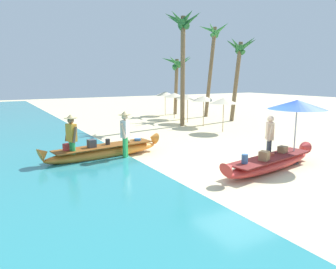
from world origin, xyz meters
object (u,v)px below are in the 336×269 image
(boat_red_foreground, at_px, (271,163))
(palm_tree_leaning_seaward, at_px, (177,68))
(palm_tree_tall_inland, at_px, (213,44))
(palm_tree_far_behind, at_px, (183,34))
(person_vendor_hatted, at_px, (125,132))
(palm_tree_mid_cluster, at_px, (240,53))
(person_vendor_assistant, at_px, (71,136))
(person_tourist_customer, at_px, (269,137))
(patio_umbrella_large, at_px, (297,105))
(boat_orange_midground, at_px, (105,151))

(boat_red_foreground, xyz_separation_m, palm_tree_leaning_seaward, (5.93, 15.37, 3.56))
(palm_tree_tall_inland, xyz_separation_m, palm_tree_far_behind, (-4.73, -3.05, 0.12))
(person_vendor_hatted, height_order, palm_tree_mid_cluster, palm_tree_mid_cluster)
(person_vendor_assistant, relative_size, palm_tree_leaning_seaward, 0.37)
(boat_red_foreground, height_order, palm_tree_far_behind, palm_tree_far_behind)
(boat_red_foreground, bearing_deg, person_vendor_assistant, 144.12)
(boat_red_foreground, height_order, person_vendor_assistant, person_vendor_assistant)
(palm_tree_tall_inland, height_order, palm_tree_far_behind, palm_tree_tall_inland)
(person_tourist_customer, height_order, person_vendor_assistant, person_vendor_assistant)
(patio_umbrella_large, xyz_separation_m, palm_tree_tall_inland, (6.18, 12.58, 3.43))
(boat_orange_midground, distance_m, palm_tree_mid_cluster, 13.72)
(patio_umbrella_large, distance_m, palm_tree_mid_cluster, 11.71)
(person_vendor_hatted, height_order, palm_tree_leaning_seaward, palm_tree_leaning_seaward)
(boat_red_foreground, distance_m, palm_tree_tall_inland, 15.72)
(palm_tree_leaning_seaward, relative_size, palm_tree_far_behind, 0.69)
(palm_tree_mid_cluster, bearing_deg, boat_orange_midground, -154.58)
(patio_umbrella_large, bearing_deg, palm_tree_leaning_seaward, 73.23)
(boat_orange_midground, bearing_deg, boat_red_foreground, -44.88)
(boat_red_foreground, bearing_deg, person_tourist_customer, 49.12)
(palm_tree_tall_inland, bearing_deg, boat_red_foreground, -120.56)
(person_vendor_hatted, bearing_deg, palm_tree_mid_cluster, 28.88)
(person_vendor_assistant, xyz_separation_m, palm_tree_leaning_seaward, (11.40, 11.42, 2.80))
(person_vendor_assistant, bearing_deg, person_vendor_hatted, -9.28)
(person_tourist_customer, relative_size, patio_umbrella_large, 0.77)
(boat_orange_midground, height_order, palm_tree_far_behind, palm_tree_far_behind)
(palm_tree_tall_inland, xyz_separation_m, palm_tree_leaning_seaward, (-1.60, 2.61, -1.69))
(person_vendor_assistant, bearing_deg, palm_tree_leaning_seaward, 45.05)
(palm_tree_tall_inland, bearing_deg, patio_umbrella_large, -116.16)
(boat_red_foreground, relative_size, palm_tree_mid_cluster, 0.82)
(person_vendor_hatted, bearing_deg, palm_tree_tall_inland, 39.28)
(boat_red_foreground, relative_size, person_vendor_hatted, 2.62)
(boat_orange_midground, bearing_deg, palm_tree_far_behind, 38.07)
(person_vendor_assistant, distance_m, patio_umbrella_large, 7.86)
(palm_tree_leaning_seaward, bearing_deg, patio_umbrella_large, -106.77)
(palm_tree_leaning_seaward, relative_size, palm_tree_mid_cluster, 0.84)
(person_vendor_hatted, distance_m, person_tourist_customer, 5.12)
(palm_tree_far_behind, bearing_deg, palm_tree_leaning_seaward, 61.09)
(boat_orange_midground, bearing_deg, palm_tree_tall_inland, 36.05)
(palm_tree_mid_cluster, height_order, palm_tree_far_behind, palm_tree_far_behind)
(boat_orange_midground, height_order, palm_tree_tall_inland, palm_tree_tall_inland)
(person_vendor_hatted, relative_size, palm_tree_far_behind, 0.26)
(person_tourist_customer, xyz_separation_m, person_vendor_assistant, (-5.88, 3.47, 0.04))
(person_vendor_assistant, height_order, palm_tree_tall_inland, palm_tree_tall_inland)
(person_vendor_hatted, distance_m, palm_tree_tall_inland, 15.07)
(palm_tree_tall_inland, bearing_deg, palm_tree_leaning_seaward, 121.54)
(boat_orange_midground, height_order, person_vendor_assistant, person_vendor_assistant)
(boat_orange_midground, bearing_deg, palm_tree_mid_cluster, 25.42)
(person_tourist_customer, xyz_separation_m, palm_tree_leaning_seaward, (5.51, 14.88, 2.84))
(palm_tree_mid_cluster, bearing_deg, patio_umbrella_large, -122.72)
(boat_red_foreground, height_order, palm_tree_leaning_seaward, palm_tree_leaning_seaward)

